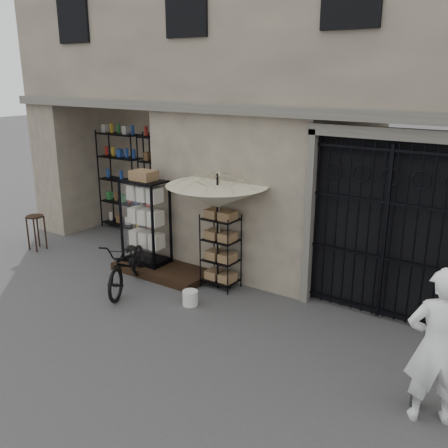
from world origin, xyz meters
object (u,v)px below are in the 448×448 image
Objects in this scene: wooden_stool at (36,232)px; steel_bollard at (418,380)px; wire_rack at (221,252)px; shopkeeper at (427,418)px; display_cabinet at (146,226)px; white_bucket at (190,298)px; bicycle at (129,288)px; market_umbrella at (217,190)px.

wooden_stool is 1.10× the size of steel_bollard.
wire_rack is 4.51m from shopkeeper.
display_cabinet is 1.30× the size of wire_rack.
wooden_stool is at bearing -148.30° from display_cabinet.
white_bucket is (0.01, -0.93, -0.56)m from wire_rack.
shopkeeper is (0.17, -0.15, -0.36)m from steel_bollard.
shopkeeper is (5.50, -0.69, 0.00)m from bicycle.
bicycle is at bearing 174.22° from steel_bollard.
bicycle is at bearing -145.48° from market_umbrella.
steel_bollard is at bearing -20.50° from market_umbrella.
market_umbrella is at bearing 91.53° from white_bucket.
display_cabinet is 2.10m from white_bucket.
bicycle reaches higher than white_bucket.
white_bucket is 1.40m from bicycle.
wooden_stool reaches higher than white_bucket.
display_cabinet reaches higher than wire_rack.
wooden_stool is (-4.62, -0.66, -0.27)m from wire_rack.
shopkeeper is at bearing -32.84° from bicycle.
wooden_stool reaches higher than shopkeeper.
bicycle reaches higher than wooden_stool.
steel_bollard is at bearing -5.99° from wooden_stool.
steel_bollard reaches higher than white_bucket.
white_bucket reaches higher than shopkeeper.
white_bucket is at bearing -88.47° from market_umbrella.
market_umbrella is 2.50m from bicycle.
bicycle is at bearing -176.39° from white_bucket.
bicycle is (-1.37, -0.94, -1.87)m from market_umbrella.
shopkeeper is (8.74, -1.05, -0.42)m from wooden_stool.
wire_rack is 4.26m from steel_bollard.
bicycle is 2.53× the size of steel_bollard.
wire_rack reaches higher than bicycle.
display_cabinet is 5.91m from steel_bollard.
shopkeeper is at bearing -6.82° from wooden_stool.
display_cabinet is 2.96m from wooden_stool.
white_bucket is 0.14× the size of shopkeeper.
white_bucket is 3.99m from steel_bollard.
wooden_stool is (-4.63, 0.27, 0.29)m from white_bucket.
wire_rack reaches higher than steel_bollard.
steel_bollard is 0.43m from shopkeeper.
display_cabinet is 1.78m from wire_rack.
market_umbrella is 1.39× the size of shopkeeper.
wire_rack is 0.75× the size of shopkeeper.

